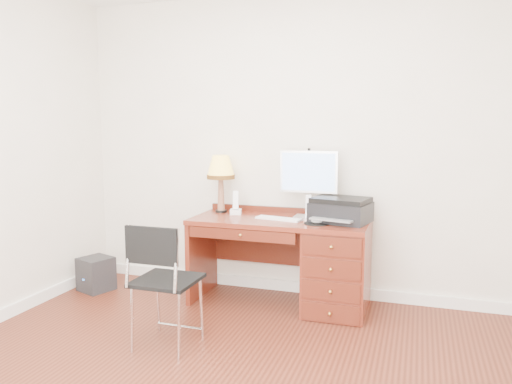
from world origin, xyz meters
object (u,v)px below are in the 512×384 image
(leg_lamp, at_px, (221,171))
(desk, at_px, (317,260))
(chair, at_px, (162,273))
(monitor, at_px, (309,176))
(printer, at_px, (341,210))
(equipment_box, at_px, (96,274))
(phone, at_px, (236,207))

(leg_lamp, bearing_deg, desk, -8.82)
(desk, height_order, chair, chair)
(desk, relative_size, leg_lamp, 2.88)
(monitor, relative_size, leg_lamp, 1.11)
(printer, distance_m, chair, 1.57)
(desk, distance_m, leg_lamp, 1.18)
(leg_lamp, bearing_deg, equipment_box, -162.91)
(leg_lamp, distance_m, equipment_box, 1.53)
(monitor, relative_size, phone, 2.76)
(desk, bearing_deg, equipment_box, -174.31)
(equipment_box, bearing_deg, leg_lamp, 36.72)
(monitor, relative_size, equipment_box, 1.84)
(printer, xyz_separation_m, leg_lamp, (-1.11, 0.11, 0.28))
(printer, relative_size, equipment_box, 1.66)
(monitor, xyz_separation_m, leg_lamp, (-0.81, -0.00, 0.02))
(leg_lamp, bearing_deg, monitor, 0.35)
(phone, xyz_separation_m, equipment_box, (-1.29, -0.30, -0.66))
(printer, height_order, leg_lamp, leg_lamp)
(printer, bearing_deg, monitor, 170.57)
(printer, relative_size, phone, 2.49)
(monitor, distance_m, phone, 0.72)
(printer, height_order, phone, phone)
(leg_lamp, relative_size, equipment_box, 1.67)
(printer, height_order, chair, printer)
(phone, relative_size, chair, 0.23)
(printer, bearing_deg, leg_lamp, -173.70)
(desk, height_order, equipment_box, desk)
(leg_lamp, height_order, equipment_box, leg_lamp)
(desk, distance_m, equipment_box, 2.08)
(phone, distance_m, chair, 1.23)
(desk, height_order, monitor, monitor)
(chair, bearing_deg, equipment_box, 142.87)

